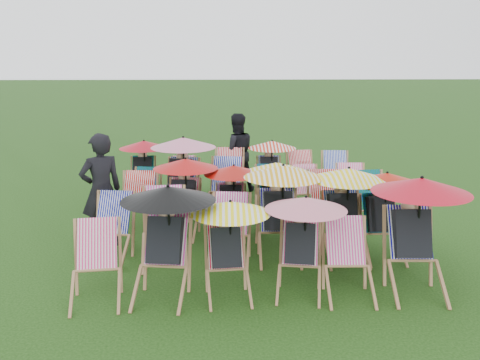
{
  "coord_description": "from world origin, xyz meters",
  "views": [
    {
      "loc": [
        -0.43,
        -8.36,
        2.96
      ],
      "look_at": [
        -0.17,
        0.16,
        0.9
      ],
      "focal_mm": 40.0,
      "sensor_mm": 36.0,
      "label": 1
    }
  ],
  "objects_px": {
    "deckchair_29": "(337,176)",
    "person_rear": "(236,152)",
    "person_left": "(101,191)",
    "deckchair_0": "(96,265)",
    "deckchair_5": "(417,233)"
  },
  "relations": [
    {
      "from": "deckchair_29",
      "to": "person_rear",
      "type": "xyz_separation_m",
      "value": [
        -2.06,
        0.63,
        0.38
      ]
    },
    {
      "from": "person_left",
      "to": "person_rear",
      "type": "relative_size",
      "value": 1.06
    },
    {
      "from": "deckchair_29",
      "to": "person_rear",
      "type": "relative_size",
      "value": 0.55
    },
    {
      "from": "deckchair_5",
      "to": "person_left",
      "type": "relative_size",
      "value": 0.81
    },
    {
      "from": "deckchair_5",
      "to": "deckchair_29",
      "type": "bearing_deg",
      "value": 93.03
    },
    {
      "from": "person_rear",
      "to": "deckchair_29",
      "type": "bearing_deg",
      "value": 152.83
    },
    {
      "from": "deckchair_0",
      "to": "person_left",
      "type": "bearing_deg",
      "value": 92.76
    },
    {
      "from": "deckchair_29",
      "to": "person_rear",
      "type": "height_order",
      "value": "person_rear"
    },
    {
      "from": "deckchair_5",
      "to": "person_rear",
      "type": "xyz_separation_m",
      "value": [
        -2.11,
        5.1,
        0.08
      ]
    },
    {
      "from": "deckchair_0",
      "to": "person_rear",
      "type": "height_order",
      "value": "person_rear"
    },
    {
      "from": "person_left",
      "to": "deckchair_0",
      "type": "bearing_deg",
      "value": 69.91
    },
    {
      "from": "deckchair_0",
      "to": "person_rear",
      "type": "bearing_deg",
      "value": 63.98
    },
    {
      "from": "deckchair_29",
      "to": "person_rear",
      "type": "bearing_deg",
      "value": 166.69
    },
    {
      "from": "person_left",
      "to": "person_rear",
      "type": "xyz_separation_m",
      "value": [
        2.14,
        3.37,
        -0.05
      ]
    },
    {
      "from": "person_left",
      "to": "deckchair_5",
      "type": "bearing_deg",
      "value": 128.1
    }
  ]
}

